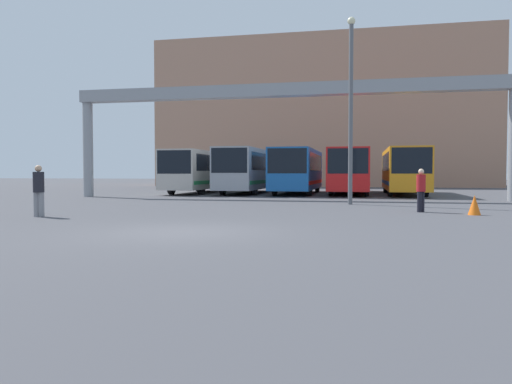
{
  "coord_description": "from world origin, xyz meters",
  "views": [
    {
      "loc": [
        4.36,
        -11.67,
        1.48
      ],
      "look_at": [
        -1.89,
        17.84,
        0.3
      ],
      "focal_mm": 35.0,
      "sensor_mm": 36.0,
      "label": 1
    }
  ],
  "objects_px": {
    "bus_slot_1": "(249,168)",
    "bus_slot_3": "(350,169)",
    "bus_slot_0": "(200,169)",
    "traffic_cone": "(474,205)",
    "pedestrian_near_right": "(39,189)",
    "bus_slot_2": "(298,169)",
    "bus_slot_4": "(404,169)",
    "pedestrian_far_center": "(421,189)",
    "lamp_post": "(351,103)"
  },
  "relations": [
    {
      "from": "bus_slot_4",
      "to": "lamp_post",
      "type": "height_order",
      "value": "lamp_post"
    },
    {
      "from": "traffic_cone",
      "to": "bus_slot_4",
      "type": "bearing_deg",
      "value": 93.77
    },
    {
      "from": "bus_slot_0",
      "to": "bus_slot_3",
      "type": "relative_size",
      "value": 0.86
    },
    {
      "from": "bus_slot_4",
      "to": "pedestrian_near_right",
      "type": "bearing_deg",
      "value": -123.67
    },
    {
      "from": "bus_slot_1",
      "to": "bus_slot_2",
      "type": "height_order",
      "value": "bus_slot_1"
    },
    {
      "from": "lamp_post",
      "to": "bus_slot_1",
      "type": "bearing_deg",
      "value": 123.13
    },
    {
      "from": "bus_slot_4",
      "to": "pedestrian_near_right",
      "type": "height_order",
      "value": "bus_slot_4"
    },
    {
      "from": "bus_slot_3",
      "to": "traffic_cone",
      "type": "height_order",
      "value": "bus_slot_3"
    },
    {
      "from": "bus_slot_0",
      "to": "traffic_cone",
      "type": "xyz_separation_m",
      "value": [
        15.37,
        -16.04,
        -1.37
      ]
    },
    {
      "from": "bus_slot_2",
      "to": "lamp_post",
      "type": "distance_m",
      "value": 12.11
    },
    {
      "from": "bus_slot_3",
      "to": "lamp_post",
      "type": "xyz_separation_m",
      "value": [
        0.28,
        -11.91,
        2.93
      ]
    },
    {
      "from": "bus_slot_0",
      "to": "lamp_post",
      "type": "height_order",
      "value": "lamp_post"
    },
    {
      "from": "pedestrian_far_center",
      "to": "lamp_post",
      "type": "height_order",
      "value": "lamp_post"
    },
    {
      "from": "bus_slot_2",
      "to": "pedestrian_near_right",
      "type": "bearing_deg",
      "value": -107.35
    },
    {
      "from": "bus_slot_2",
      "to": "pedestrian_far_center",
      "type": "relative_size",
      "value": 6.31
    },
    {
      "from": "bus_slot_0",
      "to": "bus_slot_2",
      "type": "bearing_deg",
      "value": 0.32
    },
    {
      "from": "bus_slot_4",
      "to": "lamp_post",
      "type": "xyz_separation_m",
      "value": [
        -3.3,
        -11.3,
        2.93
      ]
    },
    {
      "from": "bus_slot_1",
      "to": "traffic_cone",
      "type": "height_order",
      "value": "bus_slot_1"
    },
    {
      "from": "bus_slot_0",
      "to": "bus_slot_2",
      "type": "xyz_separation_m",
      "value": [
        7.15,
        0.04,
        0.03
      ]
    },
    {
      "from": "bus_slot_2",
      "to": "bus_slot_4",
      "type": "xyz_separation_m",
      "value": [
        7.15,
        0.2,
        -0.01
      ]
    },
    {
      "from": "lamp_post",
      "to": "bus_slot_2",
      "type": "bearing_deg",
      "value": 109.13
    },
    {
      "from": "bus_slot_2",
      "to": "pedestrian_near_right",
      "type": "height_order",
      "value": "bus_slot_2"
    },
    {
      "from": "traffic_cone",
      "to": "lamp_post",
      "type": "xyz_separation_m",
      "value": [
        -4.37,
        4.98,
        4.32
      ]
    },
    {
      "from": "traffic_cone",
      "to": "bus_slot_0",
      "type": "bearing_deg",
      "value": 133.78
    },
    {
      "from": "traffic_cone",
      "to": "bus_slot_2",
      "type": "bearing_deg",
      "value": 117.08
    },
    {
      "from": "bus_slot_0",
      "to": "bus_slot_4",
      "type": "distance_m",
      "value": 14.3
    },
    {
      "from": "bus_slot_1",
      "to": "bus_slot_4",
      "type": "height_order",
      "value": "bus_slot_1"
    },
    {
      "from": "traffic_cone",
      "to": "lamp_post",
      "type": "relative_size",
      "value": 0.08
    },
    {
      "from": "pedestrian_far_center",
      "to": "bus_slot_0",
      "type": "bearing_deg",
      "value": -94.86
    },
    {
      "from": "bus_slot_4",
      "to": "lamp_post",
      "type": "bearing_deg",
      "value": -106.26
    },
    {
      "from": "bus_slot_1",
      "to": "pedestrian_near_right",
      "type": "xyz_separation_m",
      "value": [
        -2.62,
        -20.11,
        -0.87
      ]
    },
    {
      "from": "bus_slot_1",
      "to": "bus_slot_3",
      "type": "height_order",
      "value": "bus_slot_1"
    },
    {
      "from": "bus_slot_1",
      "to": "bus_slot_3",
      "type": "bearing_deg",
      "value": 4.25
    },
    {
      "from": "pedestrian_far_center",
      "to": "traffic_cone",
      "type": "relative_size",
      "value": 2.32
    },
    {
      "from": "pedestrian_far_center",
      "to": "pedestrian_near_right",
      "type": "xyz_separation_m",
      "value": [
        -12.74,
        -4.71,
        0.06
      ]
    },
    {
      "from": "bus_slot_4",
      "to": "traffic_cone",
      "type": "bearing_deg",
      "value": -86.23
    },
    {
      "from": "bus_slot_2",
      "to": "traffic_cone",
      "type": "bearing_deg",
      "value": -62.92
    },
    {
      "from": "bus_slot_3",
      "to": "bus_slot_0",
      "type": "bearing_deg",
      "value": -175.49
    },
    {
      "from": "bus_slot_0",
      "to": "lamp_post",
      "type": "distance_m",
      "value": 15.88
    },
    {
      "from": "bus_slot_0",
      "to": "traffic_cone",
      "type": "height_order",
      "value": "bus_slot_0"
    },
    {
      "from": "bus_slot_0",
      "to": "bus_slot_1",
      "type": "height_order",
      "value": "bus_slot_1"
    },
    {
      "from": "pedestrian_far_center",
      "to": "bus_slot_1",
      "type": "bearing_deg",
      "value": -103.79
    },
    {
      "from": "bus_slot_1",
      "to": "pedestrian_far_center",
      "type": "distance_m",
      "value": 18.45
    },
    {
      "from": "pedestrian_near_right",
      "to": "bus_slot_4",
      "type": "bearing_deg",
      "value": 44.92
    },
    {
      "from": "pedestrian_near_right",
      "to": "bus_slot_2",
      "type": "bearing_deg",
      "value": 61.24
    },
    {
      "from": "bus_slot_1",
      "to": "bus_slot_2",
      "type": "xyz_separation_m",
      "value": [
        3.57,
        -0.28,
        -0.04
      ]
    },
    {
      "from": "bus_slot_1",
      "to": "bus_slot_3",
      "type": "relative_size",
      "value": 0.91
    },
    {
      "from": "bus_slot_0",
      "to": "bus_slot_2",
      "type": "distance_m",
      "value": 7.15
    },
    {
      "from": "bus_slot_2",
      "to": "lamp_post",
      "type": "relative_size",
      "value": 1.19
    },
    {
      "from": "pedestrian_far_center",
      "to": "pedestrian_near_right",
      "type": "bearing_deg",
      "value": -26.8
    }
  ]
}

